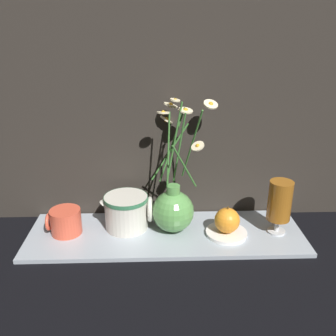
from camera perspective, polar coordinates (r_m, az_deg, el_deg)
ground_plane at (r=1.12m, az=-0.34°, el=-10.31°), size 6.00×6.00×0.00m
shelf at (r=1.12m, az=-0.34°, el=-10.05°), size 0.80×0.25×0.01m
backdrop_wall at (r=1.09m, az=-0.64°, el=19.29°), size 1.30×0.02×1.10m
vase_with_flowers at (r=1.10m, az=0.83°, el=-5.98°), size 0.19×0.22×0.39m
yellow_mug at (r=1.14m, az=-15.40°, el=-7.86°), size 0.10×0.09×0.07m
ceramic_pitcher at (r=1.12m, az=-6.28°, el=-6.43°), size 0.15×0.13×0.11m
tea_glass at (r=1.12m, az=16.66°, el=-4.96°), size 0.07×0.07×0.16m
saucer_plate at (r=1.12m, az=8.87°, el=-9.75°), size 0.12×0.12×0.01m
orange_fruit at (r=1.10m, az=9.00°, el=-7.89°), size 0.07×0.07×0.08m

